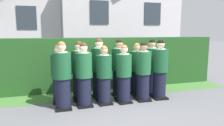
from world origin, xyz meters
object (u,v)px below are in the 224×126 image
student_front_row_1 (84,76)px  student_front_row_2 (104,76)px  student_rear_row_1 (79,72)px  student_front_row_4 (143,73)px  student_rear_row_4 (136,70)px  student_rear_row_2 (99,70)px  student_front_row_5 (160,71)px  student_front_row_0 (62,77)px  student_rear_row_0 (59,75)px  student_front_row_3 (124,75)px  student_rear_row_5 (151,68)px  student_rear_row_3 (119,69)px

student_front_row_1 → student_front_row_2: size_ratio=1.06×
student_front_row_2 → student_rear_row_1: size_ratio=0.94×
student_front_row_4 → student_rear_row_4: 0.56m
student_rear_row_1 → student_rear_row_2: student_rear_row_2 is taller
student_front_row_5 → student_rear_row_4: 0.73m
student_rear_row_4 → student_front_row_5: bearing=-47.2°
student_front_row_5 → student_rear_row_2: bearing=162.3°
student_front_row_0 → student_front_row_2: bearing=3.5°
student_rear_row_0 → student_rear_row_1: student_rear_row_1 is taller
student_front_row_3 → student_front_row_4: size_ratio=0.96×
student_front_row_5 → student_rear_row_2: student_rear_row_2 is taller
student_front_row_0 → student_front_row_3: student_front_row_0 is taller
student_rear_row_4 → student_front_row_4: bearing=-93.9°
student_rear_row_0 → student_rear_row_5: size_ratio=0.93×
student_rear_row_2 → student_front_row_1: bearing=-134.5°
student_front_row_4 → student_rear_row_2: bearing=153.8°
student_front_row_3 → student_rear_row_5: student_rear_row_5 is taller
student_front_row_2 → student_rear_row_5: bearing=18.7°
student_front_row_1 → student_rear_row_3: (1.13, 0.53, 0.03)m
student_front_row_5 → student_front_row_4: bearing=-177.3°
student_front_row_0 → student_front_row_1: size_ratio=1.02×
student_front_row_5 → student_rear_row_4: (-0.49, 0.53, -0.06)m
student_front_row_3 → student_rear_row_1: (-1.12, 0.57, 0.04)m
student_rear_row_2 → student_rear_row_5: 1.68m
student_rear_row_3 → student_rear_row_4: student_rear_row_3 is taller
student_rear_row_1 → student_rear_row_5: (2.25, 0.04, 0.01)m
student_rear_row_3 → student_rear_row_5: student_rear_row_3 is taller
student_front_row_4 → student_rear_row_1: size_ratio=0.99×
student_rear_row_0 → student_rear_row_3: size_ratio=0.92×
student_front_row_4 → student_rear_row_1: student_rear_row_1 is taller
student_front_row_1 → student_front_row_4: 1.65m
student_front_row_3 → student_front_row_5: size_ratio=0.93×
student_rear_row_4 → student_rear_row_5: size_ratio=0.94×
student_front_row_2 → student_rear_row_4: bearing=24.9°
student_front_row_0 → student_rear_row_4: (2.23, 0.60, -0.05)m
student_front_row_3 → student_rear_row_3: bearing=84.9°
student_front_row_1 → student_rear_row_0: 0.77m
student_rear_row_3 → student_rear_row_0: bearing=-178.7°
student_front_row_2 → student_front_row_3: student_front_row_3 is taller
student_front_row_3 → student_rear_row_0: student_front_row_3 is taller
student_front_row_3 → student_front_row_5: 1.11m
student_front_row_3 → student_rear_row_5: 1.28m
student_front_row_2 → student_rear_row_1: bearing=137.8°
student_front_row_2 → student_rear_row_3: student_rear_row_3 is taller
student_front_row_2 → student_front_row_3: bearing=-4.5°
student_front_row_5 → student_rear_row_0: (-2.78, 0.47, -0.06)m
student_front_row_3 → student_front_row_0: bearing=-179.1°
student_front_row_2 → student_front_row_4: bearing=-1.2°
student_rear_row_2 → student_rear_row_5: (1.68, 0.04, -0.02)m
student_rear_row_2 → student_rear_row_4: bearing=0.3°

